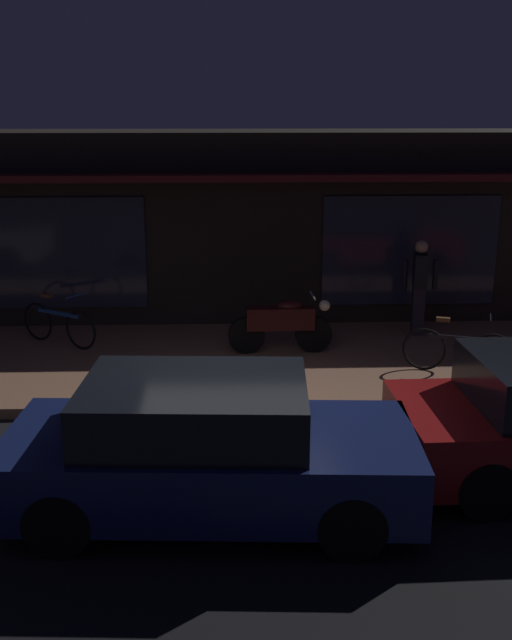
% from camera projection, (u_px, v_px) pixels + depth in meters
% --- Properties ---
extents(ground_plane, '(60.00, 60.00, 0.00)m').
position_uv_depth(ground_plane, '(240.00, 448.00, 9.13)').
color(ground_plane, black).
extents(sidewalk_slab, '(18.00, 4.00, 0.15)m').
position_uv_depth(sidewalk_slab, '(237.00, 362.00, 11.99)').
color(sidewalk_slab, '#8C6047').
rests_on(sidewalk_slab, ground_plane).
extents(storefront_building, '(18.00, 3.30, 3.60)m').
position_uv_depth(storefront_building, '(234.00, 224.00, 14.78)').
color(storefront_building, black).
rests_on(storefront_building, ground_plane).
extents(motorcycle, '(1.70, 0.55, 0.97)m').
position_uv_depth(motorcycle, '(282.00, 323.00, 12.13)').
color(motorcycle, black).
rests_on(motorcycle, sidewalk_slab).
extents(bicycle_parked, '(1.59, 0.62, 0.91)m').
position_uv_depth(bicycle_parked, '(458.00, 350.00, 11.20)').
color(bicycle_parked, black).
rests_on(bicycle_parked, sidewalk_slab).
extents(bicycle_extra, '(1.40, 0.95, 0.91)m').
position_uv_depth(bicycle_extra, '(59.00, 324.00, 12.57)').
color(bicycle_extra, black).
rests_on(bicycle_extra, sidewalk_slab).
extents(person_bystander, '(0.62, 0.41, 1.67)m').
position_uv_depth(person_bystander, '(419.00, 285.00, 13.05)').
color(person_bystander, '#28232D').
rests_on(person_bystander, sidewalk_slab).
extents(parked_car_far, '(4.20, 2.00, 1.42)m').
position_uv_depth(parked_car_far, '(206.00, 449.00, 7.50)').
color(parked_car_far, black).
rests_on(parked_car_far, ground_plane).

